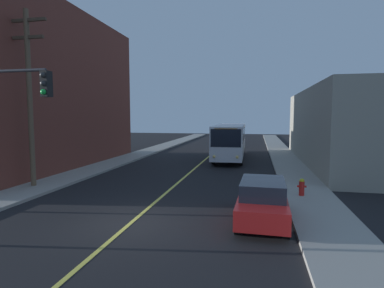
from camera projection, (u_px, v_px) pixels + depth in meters
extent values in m
plane|color=black|center=(131.00, 223.00, 11.82)|extent=(120.00, 120.00, 0.00)
cube|color=gray|center=(92.00, 170.00, 23.02)|extent=(2.50, 90.00, 0.15)
cube|color=gray|center=(297.00, 178.00, 20.10)|extent=(2.50, 90.00, 0.15)
cube|color=#D8CC4C|center=(200.00, 164.00, 26.44)|extent=(0.16, 60.00, 0.01)
cube|color=brown|center=(21.00, 91.00, 24.34)|extent=(10.00, 19.26, 12.07)
cube|color=black|center=(80.00, 148.00, 23.74)|extent=(0.06, 13.48, 1.30)
cube|color=black|center=(79.00, 106.00, 23.45)|extent=(0.06, 13.48, 1.30)
cube|color=black|center=(78.00, 63.00, 23.17)|extent=(0.06, 13.48, 1.30)
cube|color=gray|center=(380.00, 127.00, 25.44)|extent=(12.00, 20.76, 6.23)
cube|color=black|center=(303.00, 144.00, 26.78)|extent=(0.06, 14.53, 1.30)
cube|color=silver|center=(231.00, 139.00, 29.84)|extent=(2.78, 12.05, 2.75)
cube|color=black|center=(226.00, 138.00, 23.94)|extent=(2.35, 0.12, 1.40)
cube|color=black|center=(234.00, 130.00, 35.64)|extent=(2.30, 0.12, 1.10)
cube|color=black|center=(218.00, 134.00, 30.02)|extent=(0.25, 10.20, 1.10)
cube|color=black|center=(244.00, 134.00, 29.56)|extent=(0.25, 10.20, 1.10)
cube|color=orange|center=(226.00, 130.00, 23.89)|extent=(1.79, 0.09, 0.30)
sphere|color=#F9D872|center=(214.00, 157.00, 24.19)|extent=(0.24, 0.24, 0.24)
sphere|color=#F9D872|center=(237.00, 157.00, 23.87)|extent=(0.24, 0.24, 0.24)
cylinder|color=black|center=(214.00, 158.00, 26.05)|extent=(0.32, 1.01, 1.00)
cylinder|color=black|center=(241.00, 159.00, 25.64)|extent=(0.32, 1.01, 1.00)
cylinder|color=black|center=(222.00, 149.00, 33.59)|extent=(0.32, 1.01, 1.00)
cylinder|color=black|center=(243.00, 149.00, 33.18)|extent=(0.32, 1.01, 1.00)
cube|color=maroon|center=(262.00, 205.00, 11.90)|extent=(1.93, 4.45, 0.70)
cube|color=black|center=(263.00, 188.00, 11.84)|extent=(1.69, 2.51, 0.60)
cylinder|color=black|center=(238.00, 225.00, 10.66)|extent=(0.24, 0.65, 0.64)
cylinder|color=black|center=(286.00, 229.00, 10.30)|extent=(0.24, 0.65, 0.64)
cylinder|color=black|center=(244.00, 202.00, 13.57)|extent=(0.24, 0.65, 0.64)
cylinder|color=black|center=(282.00, 204.00, 13.20)|extent=(0.24, 0.65, 0.64)
cylinder|color=brown|center=(30.00, 99.00, 17.09)|extent=(0.28, 0.28, 9.64)
cube|color=#4C3D2D|center=(26.00, 20.00, 16.71)|extent=(2.40, 0.16, 0.16)
cube|color=#4C3D2D|center=(27.00, 37.00, 16.79)|extent=(2.00, 0.16, 0.16)
cylinder|color=#2D2D33|center=(7.00, 71.00, 12.42)|extent=(3.50, 0.12, 0.12)
cube|color=black|center=(46.00, 84.00, 12.11)|extent=(0.32, 0.36, 1.00)
sphere|color=#2D2D2D|center=(43.00, 75.00, 11.90)|extent=(0.22, 0.22, 0.22)
sphere|color=#2D2D2D|center=(43.00, 83.00, 11.93)|extent=(0.22, 0.22, 0.22)
sphere|color=green|center=(43.00, 92.00, 11.96)|extent=(0.22, 0.22, 0.22)
cylinder|color=red|center=(302.00, 188.00, 15.30)|extent=(0.26, 0.26, 0.70)
sphere|color=gold|center=(302.00, 181.00, 15.26)|extent=(0.24, 0.24, 0.24)
cylinder|color=red|center=(298.00, 186.00, 15.32)|extent=(0.12, 0.10, 0.10)
cylinder|color=red|center=(305.00, 187.00, 15.25)|extent=(0.12, 0.10, 0.10)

